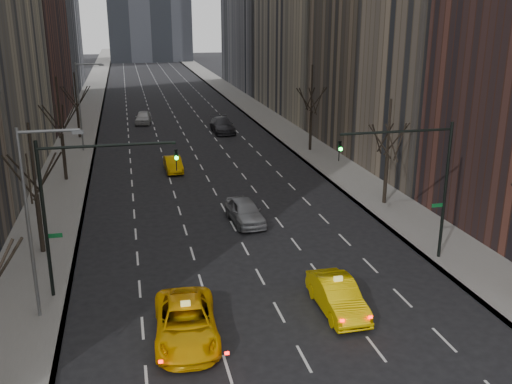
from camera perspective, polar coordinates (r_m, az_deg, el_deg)
sidewalk_left at (r=86.97m, az=-16.62°, el=7.61°), size 4.50×320.00×0.15m
sidewalk_right at (r=88.80m, az=-0.50°, el=8.52°), size 4.50×320.00×0.15m
tree_lw_b at (r=35.58m, az=-21.10°, el=-0.25°), size 3.36×3.50×7.82m
tree_lw_c at (r=50.93m, az=-18.85°, el=5.42°), size 3.36×3.50×8.74m
tree_lw_d at (r=68.67m, az=-17.45°, el=8.05°), size 3.36×3.50×7.36m
tree_rw_b at (r=43.21m, az=12.99°, el=3.47°), size 3.36×3.50×7.82m
tree_rw_c at (r=59.51m, az=5.53°, el=7.89°), size 3.36×3.50×8.74m
traffic_mast_left at (r=29.02m, az=-17.35°, el=-0.05°), size 6.69×0.39×8.00m
traffic_mast_right at (r=32.88m, az=16.08°, el=2.07°), size 6.69×0.39×8.00m
streetlight_near at (r=27.30m, az=-21.26°, el=-1.26°), size 2.83×0.22×9.00m
streetlight_far at (r=61.39m, az=-16.98°, el=9.01°), size 2.83×0.22×9.00m
taxi_suv at (r=25.91m, az=-7.01°, el=-12.82°), size 3.06×6.03×1.63m
taxi_sedan at (r=28.19m, az=8.14°, el=-10.24°), size 1.73×4.88×1.60m
silver_sedan_ahead at (r=39.14m, az=-1.12°, el=-1.95°), size 2.35×5.01×1.66m
far_taxi at (r=52.55m, az=-8.28°, el=2.77°), size 1.59×4.16×1.36m
far_suv_grey at (r=69.61m, az=-3.39°, el=6.68°), size 2.52×6.06×1.75m
far_car_white at (r=76.68m, az=-11.21°, el=7.33°), size 2.45×4.93×1.61m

